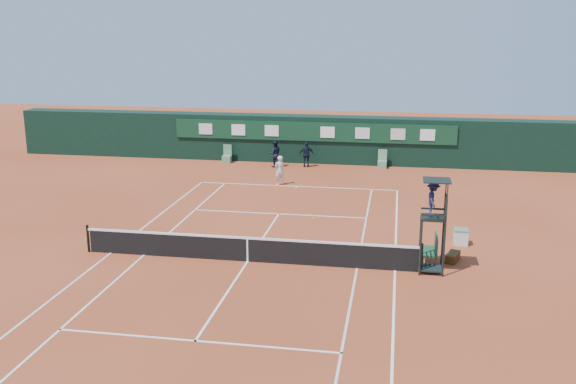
% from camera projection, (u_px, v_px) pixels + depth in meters
% --- Properties ---
extents(ground, '(90.00, 90.00, 0.00)m').
position_uv_depth(ground, '(248.00, 261.00, 24.15)').
color(ground, '#A54827').
rests_on(ground, ground).
extents(court_lines, '(11.05, 23.85, 0.01)m').
position_uv_depth(court_lines, '(248.00, 261.00, 24.14)').
color(court_lines, silver).
rests_on(court_lines, ground).
extents(tennis_net, '(12.90, 0.10, 1.10)m').
position_uv_depth(tennis_net, '(247.00, 249.00, 24.02)').
color(tennis_net, black).
rests_on(tennis_net, ground).
extents(back_wall, '(40.00, 1.65, 3.00)m').
position_uv_depth(back_wall, '(314.00, 139.00, 41.65)').
color(back_wall, black).
rests_on(back_wall, ground).
extents(linesman_chair_left, '(0.55, 0.50, 1.15)m').
position_uv_depth(linesman_chair_left, '(227.00, 158.00, 41.65)').
color(linesman_chair_left, '#5F9168').
rests_on(linesman_chair_left, ground).
extents(linesman_chair_right, '(0.55, 0.50, 1.15)m').
position_uv_depth(linesman_chair_right, '(382.00, 163.00, 40.01)').
color(linesman_chair_right, '#5C8C68').
rests_on(linesman_chair_right, ground).
extents(umpire_chair, '(0.96, 0.95, 3.42)m').
position_uv_depth(umpire_chair, '(434.00, 206.00, 22.52)').
color(umpire_chair, black).
rests_on(umpire_chair, ground).
extents(player_bench, '(0.56, 1.20, 1.10)m').
position_uv_depth(player_bench, '(432.00, 248.00, 23.84)').
color(player_bench, '#1B4427').
rests_on(player_bench, ground).
extents(tennis_bag, '(0.63, 0.94, 0.32)m').
position_uv_depth(tennis_bag, '(453.00, 257.00, 24.15)').
color(tennis_bag, black).
rests_on(tennis_bag, ground).
extents(cooler, '(0.57, 0.57, 0.65)m').
position_uv_depth(cooler, '(461.00, 237.00, 25.97)').
color(cooler, silver).
rests_on(cooler, ground).
extents(tennis_ball, '(0.06, 0.06, 0.06)m').
position_uv_depth(tennis_ball, '(313.00, 218.00, 29.46)').
color(tennis_ball, '#DDEA36').
rests_on(tennis_ball, ground).
extents(player, '(0.72, 0.68, 1.66)m').
position_uv_depth(player, '(280.00, 170.00, 35.64)').
color(player, silver).
rests_on(player, ground).
extents(ball_kid_left, '(1.00, 0.91, 1.68)m').
position_uv_depth(ball_kid_left, '(275.00, 154.00, 40.20)').
color(ball_kid_left, black).
rests_on(ball_kid_left, ground).
extents(ball_kid_right, '(1.00, 0.57, 1.60)m').
position_uv_depth(ball_kid_right, '(307.00, 154.00, 40.20)').
color(ball_kid_right, black).
rests_on(ball_kid_right, ground).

